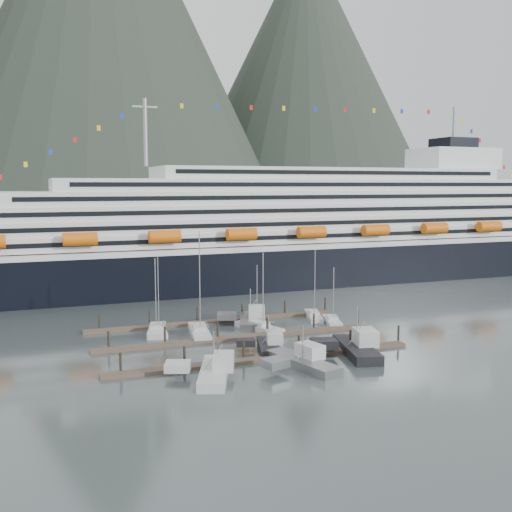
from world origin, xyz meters
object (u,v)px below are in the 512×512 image
object	(u,v)px
sailboat_f	(257,318)
trawler_b	(268,346)
trawler_d	(356,348)
cruise_ship	(297,237)
trawler_c	(302,361)
sailboat_g	(314,316)
trawler_e	(250,320)
trawler_a	(213,371)
sailboat_e	(159,331)
sailboat_b	(200,332)
sailboat_c	(259,328)
sailboat_a	(157,331)
sailboat_h	(332,321)

from	to	relation	value
sailboat_f	trawler_b	size ratio (longest dim) A/B	1.12
trawler_d	cruise_ship	bearing A→B (deg)	-3.98
cruise_ship	trawler_b	xyz separation A→B (m)	(-32.70, -60.27, -11.22)
sailboat_f	trawler_c	size ratio (longest dim) A/B	0.82
sailboat_g	trawler_e	bearing A→B (deg)	109.89
trawler_a	sailboat_e	bearing A→B (deg)	24.82
sailboat_b	trawler_c	xyz separation A→B (m)	(8.75, -22.94, 0.39)
cruise_ship	sailboat_c	xyz separation A→B (m)	(-29.29, -47.62, -11.60)
cruise_ship	sailboat_a	world-z (taller)	cruise_ship
sailboat_b	sailboat_h	size ratio (longest dim) A/B	1.67
sailboat_a	trawler_a	xyz separation A→B (m)	(2.20, -26.88, 0.47)
sailboat_e	trawler_e	distance (m)	17.16
sailboat_c	sailboat_g	distance (m)	14.47
sailboat_a	trawler_b	distance (m)	22.29
trawler_e	sailboat_a	bearing A→B (deg)	110.83
trawler_d	trawler_a	bearing A→B (deg)	110.66
cruise_ship	trawler_a	distance (m)	83.66
sailboat_e	trawler_e	world-z (taller)	sailboat_e
cruise_ship	sailboat_f	size ratio (longest dim) A/B	18.76
trawler_c	trawler_d	distance (m)	11.09
trawler_d	trawler_e	distance (m)	25.41
sailboat_e	trawler_d	distance (m)	35.01
sailboat_c	sailboat_e	distance (m)	17.78
sailboat_g	trawler_e	xyz separation A→B (m)	(-13.51, -0.56, 0.53)
sailboat_b	trawler_d	distance (m)	27.67
trawler_c	trawler_a	bearing A→B (deg)	74.60
sailboat_e	sailboat_g	distance (m)	30.67
sailboat_b	trawler_e	xyz separation A→B (m)	(10.80, 4.17, 0.46)
trawler_a	trawler_b	size ratio (longest dim) A/B	1.33
sailboat_h	trawler_e	distance (m)	15.53
trawler_a	trawler_d	bearing A→B (deg)	-61.79
trawler_a	trawler_e	size ratio (longest dim) A/B	1.10
trawler_d	sailboat_e	bearing A→B (deg)	60.57
trawler_d	trawler_e	world-z (taller)	trawler_d
sailboat_g	trawler_c	xyz separation A→B (m)	(-15.56, -27.66, 0.46)
sailboat_b	trawler_d	bearing A→B (deg)	-126.07
sailboat_h	trawler_c	size ratio (longest dim) A/B	0.82
cruise_ship	trawler_a	world-z (taller)	cruise_ship
sailboat_b	sailboat_f	xyz separation A→B (m)	(13.54, 7.57, -0.07)
sailboat_h	trawler_a	size ratio (longest dim) A/B	0.84
cruise_ship	sailboat_f	bearing A→B (deg)	-123.96
trawler_a	trawler_b	bearing A→B (deg)	-30.23
sailboat_a	sailboat_e	distance (m)	0.33
sailboat_h	trawler_d	xyz separation A→B (m)	(-6.24, -19.30, 0.60)
sailboat_g	trawler_e	world-z (taller)	sailboat_g
sailboat_c	sailboat_e	size ratio (longest dim) A/B	1.05
trawler_d	trawler_e	bearing A→B (deg)	32.99
sailboat_h	sailboat_a	bearing A→B (deg)	99.83
sailboat_f	trawler_b	xyz separation A→B (m)	(-6.11, -20.79, 0.41)
sailboat_f	sailboat_g	bearing A→B (deg)	-85.49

